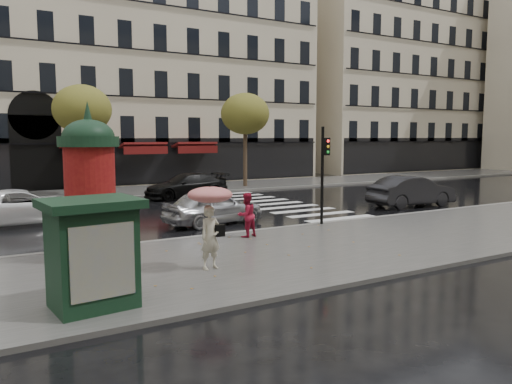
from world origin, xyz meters
TOP-DOWN VIEW (x-y plane):
  - ground at (0.00, 0.00)m, footprint 160.00×160.00m
  - near_sidewalk at (0.00, -0.50)m, footprint 90.00×7.00m
  - far_sidewalk at (0.00, 19.00)m, footprint 90.00×6.00m
  - near_kerb at (0.00, 3.00)m, footprint 90.00×0.25m
  - far_kerb at (0.00, 16.00)m, footprint 90.00×0.25m
  - zebra_crossing at (6.00, 9.60)m, footprint 3.60×11.75m
  - bldg_far_corner at (6.00, 30.00)m, footprint 26.00×14.00m
  - bldg_far_right at (34.00, 30.00)m, footprint 24.00×14.00m
  - tree_far_left at (-2.00, 18.00)m, footprint 3.40×3.40m
  - tree_far_right at (9.00, 18.00)m, footprint 3.40×3.40m
  - woman_umbrella at (-2.74, -1.18)m, footprint 1.16×1.16m
  - woman_red at (0.13, 2.03)m, footprint 0.86×0.74m
  - man_burgundy at (-4.00, 2.40)m, footprint 0.91×0.72m
  - morris_column at (-5.17, 1.50)m, footprint 1.65×1.65m
  - traffic_light at (4.01, 2.73)m, footprint 0.25×0.37m
  - newsstand at (-6.06, -2.63)m, footprint 1.98×1.72m
  - car_silver at (0.53, 5.52)m, footprint 4.43×2.27m
  - car_darkgrey at (11.68, 5.18)m, footprint 4.86×1.90m
  - car_white at (-6.26, 9.48)m, footprint 5.45×2.95m
  - car_black at (3.02, 14.42)m, footprint 5.12×2.38m

SIDE VIEW (x-z plane):
  - ground at x=0.00m, z-range 0.00..0.00m
  - zebra_crossing at x=6.00m, z-range 0.00..0.01m
  - near_sidewalk at x=0.00m, z-range 0.00..0.12m
  - far_sidewalk at x=0.00m, z-range 0.00..0.12m
  - near_kerb at x=0.00m, z-range 0.00..0.14m
  - far_kerb at x=0.00m, z-range 0.00..0.14m
  - car_silver at x=0.53m, z-range 0.00..1.44m
  - car_black at x=3.02m, z-range 0.00..1.45m
  - car_white at x=-6.26m, z-range 0.00..1.45m
  - car_darkgrey at x=11.68m, z-range 0.00..1.58m
  - woman_red at x=0.13m, z-range 0.12..1.66m
  - man_burgundy at x=-4.00m, z-range 0.12..1.74m
  - newsstand at x=-6.06m, z-range 0.15..2.36m
  - woman_umbrella at x=-2.74m, z-range 0.48..2.72m
  - morris_column at x=-5.17m, z-range 0.03..4.46m
  - traffic_light at x=4.01m, z-range 0.53..4.38m
  - tree_far_left at x=-2.00m, z-range 1.85..8.49m
  - tree_far_right at x=9.00m, z-range 1.85..8.49m
  - bldg_far_corner at x=6.00m, z-range -0.14..22.76m
  - bldg_far_right at x=34.00m, z-range -0.14..22.76m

